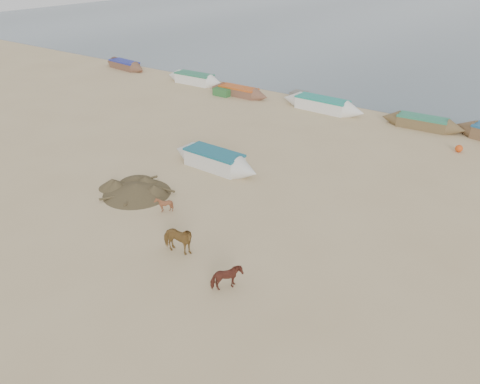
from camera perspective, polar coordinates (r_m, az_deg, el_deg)
name	(u,v)px	position (r m, az deg, el deg)	size (l,w,h in m)	color
ground	(182,252)	(19.09, -7.10, -7.21)	(140.00, 140.00, 0.00)	tan
cow_adult	(178,240)	(18.68, -7.61, -5.80)	(0.68, 1.49, 1.26)	brown
calf_front	(164,205)	(21.74, -9.28, -1.52)	(0.60, 0.67, 0.74)	brown
calf_right	(227,279)	(16.79, -1.58, -10.50)	(0.95, 0.81, 0.96)	#602B1F
near_canoe	(214,160)	(25.76, -3.16, 3.96)	(5.72, 1.33, 0.99)	silver
debris_pile	(137,189)	(23.64, -12.50, 0.41)	(3.36, 3.36, 0.55)	brown
waterline_canoes	(358,111)	(34.99, 14.14, 9.56)	(56.50, 2.92, 0.95)	brown
beach_clutter	(430,129)	(33.28, 22.19, 7.16)	(44.68, 4.88, 0.64)	#2D652F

